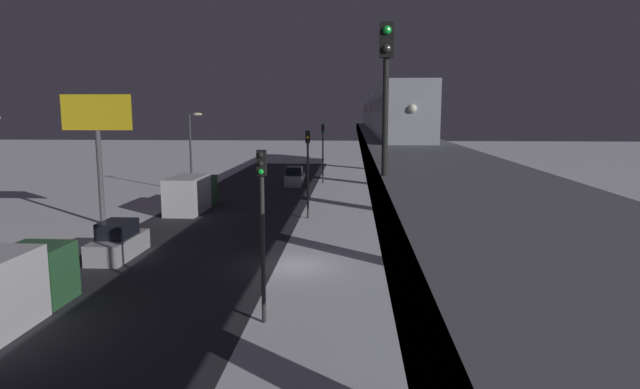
% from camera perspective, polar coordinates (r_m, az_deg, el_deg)
% --- Properties ---
extents(ground_plane, '(240.00, 240.00, 0.00)m').
position_cam_1_polar(ground_plane, '(27.75, -2.75, -7.51)').
color(ground_plane, white).
extents(avenue_asphalt, '(11.00, 109.13, 0.01)m').
position_cam_1_polar(avenue_asphalt, '(29.13, -15.49, -7.03)').
color(avenue_asphalt, '#28282D').
rests_on(avenue_asphalt, ground_plane).
extents(elevated_railway, '(5.00, 109.13, 6.04)m').
position_cam_1_polar(elevated_railway, '(26.77, 9.73, 3.18)').
color(elevated_railway, slate).
rests_on(elevated_railway, ground_plane).
extents(subway_train, '(2.94, 55.47, 3.40)m').
position_cam_1_polar(subway_train, '(55.87, 6.62, 8.72)').
color(subway_train, '#999EA8').
rests_on(subway_train, elevated_railway).
extents(rail_signal, '(0.36, 0.41, 4.00)m').
position_cam_1_polar(rail_signal, '(14.63, 6.96, 12.63)').
color(rail_signal, black).
rests_on(rail_signal, elevated_railway).
extents(sedan_silver, '(1.91, 4.10, 1.97)m').
position_cam_1_polar(sedan_silver, '(57.73, -2.68, 1.77)').
color(sedan_silver, '#B2B2B7').
rests_on(sedan_silver, ground_plane).
extents(sedan_silver_2, '(1.80, 4.43, 1.97)m').
position_cam_1_polar(sedan_silver_2, '(31.13, -20.46, -4.75)').
color(sedan_silver_2, '#B2B2B7').
rests_on(sedan_silver_2, ground_plane).
extents(box_truck, '(2.40, 7.40, 2.80)m').
position_cam_1_polar(box_truck, '(44.10, -13.37, 0.13)').
color(box_truck, '#2D6038').
rests_on(box_truck, ground_plane).
extents(traffic_light_near, '(0.32, 0.44, 6.40)m').
position_cam_1_polar(traffic_light_near, '(19.59, -6.09, -1.78)').
color(traffic_light_near, '#2D2D2D').
rests_on(traffic_light_near, ground_plane).
extents(traffic_light_mid, '(0.32, 0.44, 6.40)m').
position_cam_1_polar(traffic_light_mid, '(39.22, -1.30, 3.51)').
color(traffic_light_mid, '#2D2D2D').
rests_on(traffic_light_mid, ground_plane).
extents(traffic_light_far, '(0.32, 0.44, 6.40)m').
position_cam_1_polar(traffic_light_far, '(59.05, 0.30, 5.26)').
color(traffic_light_far, '#2D2D2D').
rests_on(traffic_light_far, ground_plane).
extents(commercial_billboard, '(4.80, 0.36, 8.90)m').
position_cam_1_polar(commercial_billboard, '(40.15, -22.39, 6.75)').
color(commercial_billboard, '#4C4C51').
rests_on(commercial_billboard, ground_plane).
extents(street_lamp_far, '(1.35, 0.44, 7.65)m').
position_cam_1_polar(street_lamp_far, '(53.82, -13.25, 5.35)').
color(street_lamp_far, '#38383D').
rests_on(street_lamp_far, ground_plane).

